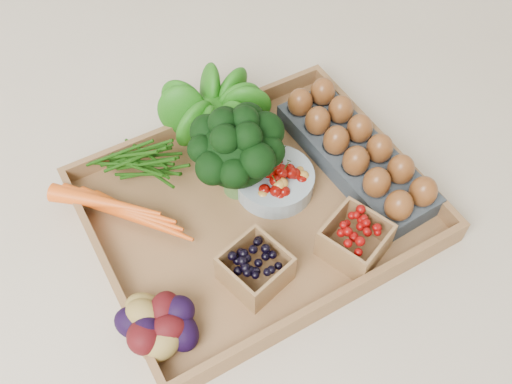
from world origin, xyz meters
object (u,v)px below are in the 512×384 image
cherry_bowl (275,181)px  egg_carton (355,157)px  broccoli (237,166)px  tray (256,210)px

cherry_bowl → egg_carton: bearing=-9.7°
egg_carton → cherry_bowl: bearing=167.7°
cherry_bowl → egg_carton: (0.15, -0.03, 0.00)m
broccoli → cherry_bowl: broccoli is taller
tray → broccoli: bearing=98.9°
cherry_bowl → egg_carton: egg_carton is taller
broccoli → cherry_bowl: 0.08m
tray → egg_carton: 0.21m
tray → broccoli: size_ratio=3.33×
broccoli → egg_carton: broccoli is taller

